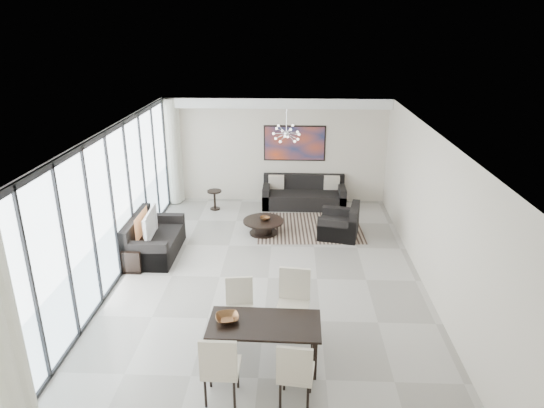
# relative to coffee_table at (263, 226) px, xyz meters

# --- Properties ---
(room_shell) EXTENTS (6.00, 9.00, 2.90)m
(room_shell) POSITION_rel_coffee_table_xyz_m (0.68, -2.15, 1.26)
(room_shell) COLOR #A8A39B
(room_shell) RESTS_ON ground
(window_wall) EXTENTS (0.37, 8.95, 2.90)m
(window_wall) POSITION_rel_coffee_table_xyz_m (-2.64, -2.15, 1.28)
(window_wall) COLOR white
(window_wall) RESTS_ON floor
(soffit) EXTENTS (5.98, 0.40, 0.26)m
(soffit) POSITION_rel_coffee_table_xyz_m (0.22, 2.15, 2.58)
(soffit) COLOR white
(soffit) RESTS_ON room_shell
(painting) EXTENTS (1.68, 0.04, 0.98)m
(painting) POSITION_rel_coffee_table_xyz_m (0.72, 2.32, 1.46)
(painting) COLOR #C8421B
(painting) RESTS_ON room_shell
(chandelier) EXTENTS (0.66, 0.66, 0.71)m
(chandelier) POSITION_rel_coffee_table_xyz_m (0.52, 0.35, 2.16)
(chandelier) COLOR silver
(chandelier) RESTS_ON room_shell
(rug) EXTENTS (2.60, 2.05, 0.01)m
(rug) POSITION_rel_coffee_table_xyz_m (1.11, 0.39, -0.19)
(rug) COLOR black
(rug) RESTS_ON floor
(coffee_table) EXTENTS (0.97, 0.97, 0.34)m
(coffee_table) POSITION_rel_coffee_table_xyz_m (0.00, 0.00, 0.00)
(coffee_table) COLOR black
(coffee_table) RESTS_ON floor
(bowl_coffee) EXTENTS (0.28, 0.28, 0.07)m
(bowl_coffee) POSITION_rel_coffee_table_xyz_m (0.03, 0.02, 0.18)
(bowl_coffee) COLOR brown
(bowl_coffee) RESTS_ON coffee_table
(sofa_main) EXTENTS (2.23, 0.91, 0.81)m
(sofa_main) POSITION_rel_coffee_table_xyz_m (0.99, 1.92, 0.08)
(sofa_main) COLOR black
(sofa_main) RESTS_ON floor
(loveseat) EXTENTS (0.97, 1.72, 0.86)m
(loveseat) POSITION_rel_coffee_table_xyz_m (-2.33, -1.19, 0.10)
(loveseat) COLOR black
(loveseat) RESTS_ON floor
(armchair) EXTENTS (1.05, 1.08, 0.78)m
(armchair) POSITION_rel_coffee_table_xyz_m (1.81, -0.07, 0.08)
(armchair) COLOR black
(armchair) RESTS_ON floor
(side_table) EXTENTS (0.38, 0.38, 0.53)m
(side_table) POSITION_rel_coffee_table_xyz_m (-1.40, 1.55, 0.16)
(side_table) COLOR black
(side_table) RESTS_ON floor
(tv_console) EXTENTS (0.43, 1.52, 0.48)m
(tv_console) POSITION_rel_coffee_table_xyz_m (-2.54, -1.37, 0.05)
(tv_console) COLOR black
(tv_console) RESTS_ON floor
(television) EXTENTS (0.19, 1.02, 0.58)m
(television) POSITION_rel_coffee_table_xyz_m (-2.38, -1.37, 0.58)
(television) COLOR gray
(television) RESTS_ON tv_console
(dining_table) EXTENTS (1.63, 0.84, 0.67)m
(dining_table) POSITION_rel_coffee_table_xyz_m (0.29, -4.67, 0.39)
(dining_table) COLOR black
(dining_table) RESTS_ON floor
(dining_chair_sw) EXTENTS (0.49, 0.49, 1.05)m
(dining_chair_sw) POSITION_rel_coffee_table_xyz_m (-0.23, -5.52, 0.41)
(dining_chair_sw) COLOR beige
(dining_chair_sw) RESTS_ON floor
(dining_chair_se) EXTENTS (0.51, 0.51, 0.99)m
(dining_chair_se) POSITION_rel_coffee_table_xyz_m (0.73, -5.53, 0.38)
(dining_chair_se) COLOR beige
(dining_chair_se) RESTS_ON floor
(dining_chair_nw) EXTENTS (0.49, 0.49, 0.95)m
(dining_chair_nw) POSITION_rel_coffee_table_xyz_m (-0.15, -3.94, 0.35)
(dining_chair_nw) COLOR beige
(dining_chair_nw) RESTS_ON floor
(dining_chair_ne) EXTENTS (0.55, 0.55, 1.08)m
(dining_chair_ne) POSITION_rel_coffee_table_xyz_m (0.71, -3.86, 0.43)
(dining_chair_ne) COLOR beige
(dining_chair_ne) RESTS_ON floor
(bowl_dining) EXTENTS (0.40, 0.40, 0.08)m
(bowl_dining) POSITION_rel_coffee_table_xyz_m (-0.25, -4.63, 0.52)
(bowl_dining) COLOR brown
(bowl_dining) RESTS_ON dining_table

